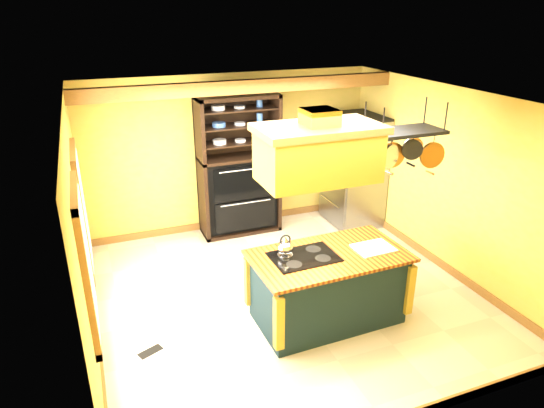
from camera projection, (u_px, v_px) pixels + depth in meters
floor at (286, 293)px, 6.75m from camera, size 5.00×5.00×0.00m
ceiling at (289, 98)px, 5.72m from camera, size 5.00×5.00×0.00m
wall_back at (231, 153)px, 8.39m from camera, size 5.00×0.02×2.70m
wall_front at (404, 308)px, 4.08m from camera, size 5.00×0.02×2.70m
wall_left at (81, 235)px, 5.39m from camera, size 0.02×5.00×2.70m
wall_right at (445, 180)px, 7.08m from camera, size 0.02×5.00×2.70m
ceiling_beam at (244, 87)px, 7.23m from camera, size 5.00×0.15×0.20m
window_near at (86, 263)px, 4.70m from camera, size 0.06×1.06×1.56m
window_far at (83, 210)px, 5.90m from camera, size 0.06×1.06×1.56m
kitchen_island at (327, 286)px, 6.04m from camera, size 1.92×1.10×1.11m
range_hood at (318, 151)px, 5.30m from camera, size 1.37×0.78×0.80m
pot_rack at (404, 142)px, 5.68m from camera, size 1.03×0.47×0.80m
refrigerator at (353, 173)px, 8.67m from camera, size 0.84×0.99×1.93m
hutch at (238, 181)px, 8.34m from camera, size 1.35×0.61×2.40m
floor_register at (150, 351)px, 5.60m from camera, size 0.30×0.22×0.01m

